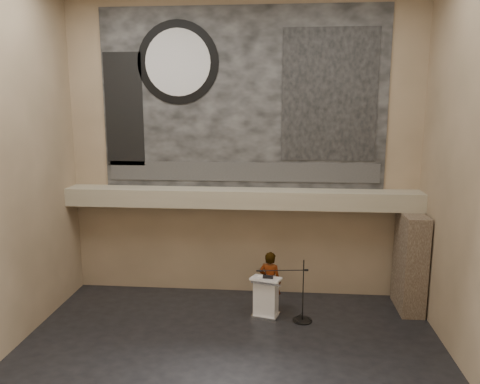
# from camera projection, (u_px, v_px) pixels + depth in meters

# --- Properties ---
(floor) EXTENTS (10.00, 10.00, 0.00)m
(floor) POSITION_uv_depth(u_px,v_px,m) (227.00, 362.00, 10.27)
(floor) COLOR black
(floor) RESTS_ON ground
(wall_back) EXTENTS (10.00, 0.02, 8.50)m
(wall_back) POSITION_uv_depth(u_px,v_px,m) (242.00, 151.00, 13.37)
(wall_back) COLOR #7F6B50
(wall_back) RESTS_ON floor
(wall_front) EXTENTS (10.00, 0.02, 8.50)m
(wall_front) POSITION_uv_depth(u_px,v_px,m) (187.00, 221.00, 5.55)
(wall_front) COLOR #7F6B50
(wall_front) RESTS_ON floor
(soffit) EXTENTS (10.00, 0.80, 0.50)m
(soffit) POSITION_uv_depth(u_px,v_px,m) (241.00, 198.00, 13.23)
(soffit) COLOR gray
(soffit) RESTS_ON wall_back
(sprinkler_left) EXTENTS (0.04, 0.04, 0.06)m
(sprinkler_left) POSITION_uv_depth(u_px,v_px,m) (185.00, 207.00, 13.37)
(sprinkler_left) COLOR #B2893D
(sprinkler_left) RESTS_ON soffit
(sprinkler_right) EXTENTS (0.04, 0.04, 0.06)m
(sprinkler_right) POSITION_uv_depth(u_px,v_px,m) (309.00, 209.00, 13.07)
(sprinkler_right) COLOR #B2893D
(sprinkler_right) RESTS_ON soffit
(banner) EXTENTS (8.00, 0.05, 5.00)m
(banner) POSITION_uv_depth(u_px,v_px,m) (242.00, 99.00, 13.06)
(banner) COLOR black
(banner) RESTS_ON wall_back
(banner_text_strip) EXTENTS (7.76, 0.02, 0.55)m
(banner_text_strip) POSITION_uv_depth(u_px,v_px,m) (242.00, 172.00, 13.42)
(banner_text_strip) COLOR #2F2F2F
(banner_text_strip) RESTS_ON banner
(banner_clock_rim) EXTENTS (2.30, 0.02, 2.30)m
(banner_clock_rim) POSITION_uv_depth(u_px,v_px,m) (178.00, 62.00, 12.99)
(banner_clock_rim) COLOR black
(banner_clock_rim) RESTS_ON banner
(banner_clock_face) EXTENTS (1.84, 0.02, 1.84)m
(banner_clock_face) POSITION_uv_depth(u_px,v_px,m) (178.00, 62.00, 12.97)
(banner_clock_face) COLOR silver
(banner_clock_face) RESTS_ON banner
(banner_building_print) EXTENTS (2.60, 0.02, 3.60)m
(banner_building_print) POSITION_uv_depth(u_px,v_px,m) (329.00, 95.00, 12.80)
(banner_building_print) COLOR black
(banner_building_print) RESTS_ON banner
(banner_brick_print) EXTENTS (1.10, 0.02, 3.20)m
(banner_brick_print) POSITION_uv_depth(u_px,v_px,m) (124.00, 110.00, 13.37)
(banner_brick_print) COLOR black
(banner_brick_print) RESTS_ON banner
(stone_pier) EXTENTS (0.60, 1.40, 2.70)m
(stone_pier) POSITION_uv_depth(u_px,v_px,m) (410.00, 262.00, 12.70)
(stone_pier) COLOR #47382B
(stone_pier) RESTS_ON floor
(lectern) EXTENTS (0.87, 0.71, 1.14)m
(lectern) POSITION_uv_depth(u_px,v_px,m) (266.00, 297.00, 12.36)
(lectern) COLOR silver
(lectern) RESTS_ON floor
(binder) EXTENTS (0.27, 0.22, 0.04)m
(binder) POSITION_uv_depth(u_px,v_px,m) (268.00, 277.00, 12.22)
(binder) COLOR black
(binder) RESTS_ON lectern
(papers) EXTENTS (0.29, 0.34, 0.00)m
(papers) POSITION_uv_depth(u_px,v_px,m) (261.00, 277.00, 12.26)
(papers) COLOR white
(papers) RESTS_ON lectern
(speaker_person) EXTENTS (0.71, 0.57, 1.70)m
(speaker_person) POSITION_uv_depth(u_px,v_px,m) (270.00, 282.00, 12.62)
(speaker_person) COLOR white
(speaker_person) RESTS_ON floor
(mic_stand) EXTENTS (1.46, 0.52, 1.67)m
(mic_stand) POSITION_uv_depth(u_px,v_px,m) (301.00, 312.00, 12.18)
(mic_stand) COLOR black
(mic_stand) RESTS_ON floor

